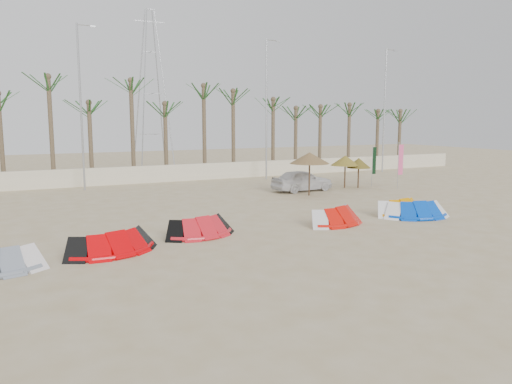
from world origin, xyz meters
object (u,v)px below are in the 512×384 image
kite_red_mid (199,225)px  parasol_left (310,158)px  kite_orange (398,206)px  parasol_right (345,161)px  parasol_mid (359,163)px  kite_blue (413,208)px  kite_red_left (111,241)px  car (302,180)px  kite_red_right (334,214)px

kite_red_mid → parasol_left: 12.50m
kite_orange → parasol_right: (3.54, 9.17, 1.52)m
parasol_mid → kite_orange: bearing=-116.6°
kite_orange → kite_blue: (0.16, -0.89, 0.00)m
kite_blue → kite_red_mid: bearing=174.4°
kite_red_left → kite_blue: (14.60, 0.01, -0.00)m
kite_orange → parasol_right: size_ratio=1.39×
kite_blue → car: (-0.13, 10.09, 0.31)m
kite_orange → car: size_ratio=0.75×
kite_orange → kite_blue: size_ratio=0.91×
car → kite_blue: bearing=177.0°
kite_blue → car: car is taller
kite_red_mid → kite_blue: (10.83, -1.06, 0.00)m
kite_orange → kite_blue: same height
kite_red_right → kite_orange: (4.23, 0.39, -0.00)m
parasol_right → car: bearing=179.4°
kite_red_right → parasol_left: parasol_left is taller
parasol_mid → car: (-4.36, 0.45, -1.03)m
kite_blue → parasol_mid: (4.23, 9.64, 1.34)m
kite_red_mid → parasol_left: parasol_left is taller
kite_blue → parasol_right: parasol_right is taller
kite_red_left → kite_orange: bearing=3.5°
kite_red_left → parasol_mid: (18.83, 9.65, 1.34)m
kite_red_left → kite_blue: same height
kite_red_left → kite_blue: bearing=0.0°
parasol_left → kite_orange: bearing=-85.3°
kite_red_right → parasol_mid: bearing=46.7°
parasol_left → parasol_mid: bearing=15.9°
kite_orange → car: car is taller
kite_blue → parasol_right: size_ratio=1.53×
parasol_mid → kite_red_left: bearing=-152.9°
kite_blue → parasol_mid: 10.62m
car → parasol_left: bearing=157.3°
kite_red_right → car: 10.50m
kite_orange → kite_blue: bearing=-79.5°
kite_red_mid → kite_red_right: same height
kite_red_mid → kite_red_right: (6.44, -0.56, 0.00)m
kite_red_mid → car: car is taller
kite_red_left → kite_orange: 14.47m
kite_red_left → car: bearing=34.9°
kite_red_right → car: size_ratio=0.81×
car → kite_orange: bearing=176.0°
kite_red_mid → kite_orange: (10.67, -0.17, 0.00)m
kite_red_right → parasol_right: size_ratio=1.50×
parasol_mid → parasol_right: size_ratio=0.92×
kite_red_left → kite_red_mid: 3.92m
parasol_mid → car: parasol_mid is taller
kite_red_left → kite_red_mid: size_ratio=1.14×
kite_orange → kite_red_mid: bearing=179.1°
kite_red_left → kite_red_mid: (3.77, 1.07, -0.00)m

